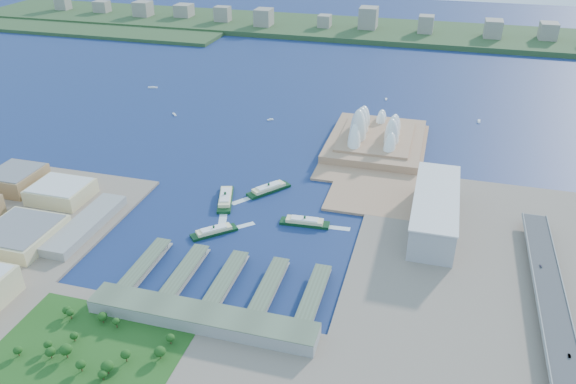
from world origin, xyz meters
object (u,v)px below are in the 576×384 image
(toaster_building, at_px, (435,210))
(ferry_d, at_px, (305,220))
(opera_house, at_px, (377,125))
(ferry_a, at_px, (225,197))
(ferry_c, at_px, (214,230))
(ferry_b, at_px, (269,187))
(car_b, at_px, (569,356))
(car_c, at_px, (541,266))

(toaster_building, distance_m, ferry_d, 141.08)
(opera_house, xyz_separation_m, ferry_a, (-149.18, -208.33, -26.18))
(ferry_a, height_order, ferry_c, ferry_a)
(opera_house, height_order, ferry_b, opera_house)
(opera_house, distance_m, ferry_a, 257.57)
(ferry_d, xyz_separation_m, car_b, (245.10, -152.00, 10.43))
(opera_house, relative_size, ferry_a, 2.93)
(ferry_a, xyz_separation_m, ferry_c, (13.94, -69.72, -1.02))
(toaster_building, distance_m, ferry_c, 238.89)
(ferry_a, relative_size, ferry_b, 1.08)
(ferry_a, bearing_deg, ferry_b, 23.96)
(ferry_d, distance_m, car_c, 239.97)
(opera_house, relative_size, car_b, 40.42)
(ferry_d, bearing_deg, toaster_building, -79.79)
(toaster_building, xyz_separation_m, car_c, (101.00, -69.36, -4.95))
(opera_house, xyz_separation_m, toaster_building, (90.00, -200.00, -11.50))
(ferry_c, xyz_separation_m, car_c, (326.24, 8.69, 10.75))
(ferry_b, bearing_deg, ferry_d, -7.69)
(opera_house, xyz_separation_m, ferry_d, (-46.10, -233.84, -26.85))
(car_c, bearing_deg, opera_house, -54.66)
(toaster_building, relative_size, ferry_d, 2.85)
(ferry_b, height_order, car_c, car_c)
(ferry_a, bearing_deg, toaster_building, -14.94)
(ferry_b, bearing_deg, ferry_a, -101.22)
(ferry_b, relative_size, car_b, 12.82)
(ferry_a, relative_size, ferry_c, 1.21)
(ferry_c, height_order, ferry_d, ferry_d)
(ferry_a, bearing_deg, car_b, -43.95)
(ferry_a, distance_m, car_c, 345.74)
(ferry_a, distance_m, ferry_b, 55.87)
(car_b, bearing_deg, opera_house, -62.72)
(ferry_d, bearing_deg, opera_house, -14.90)
(ferry_b, bearing_deg, ferry_c, -67.02)
(ferry_b, xyz_separation_m, car_b, (305.95, -214.08, 10.19))
(opera_house, bearing_deg, ferry_a, -125.60)
(opera_house, distance_m, car_b, 434.44)
(opera_house, bearing_deg, car_c, -54.66)
(ferry_c, bearing_deg, ferry_a, -31.36)
(toaster_building, bearing_deg, ferry_b, 171.84)
(ferry_c, xyz_separation_m, ferry_d, (89.14, 44.21, 0.35))
(toaster_building, bearing_deg, car_c, -34.48)
(ferry_a, relative_size, car_c, 12.72)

